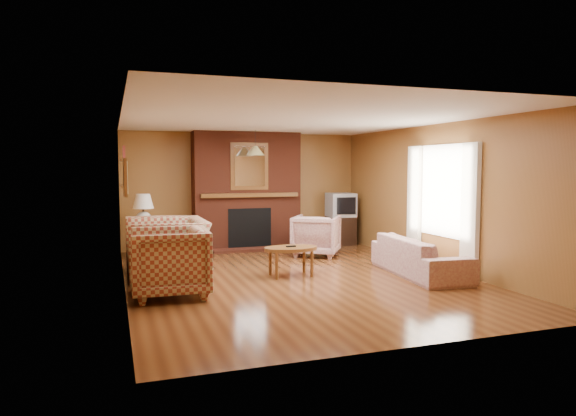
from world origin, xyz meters
name	(u,v)px	position (x,y,z in m)	size (l,w,h in m)	color
floor	(296,277)	(0.00, 0.00, 0.00)	(6.50, 6.50, 0.00)	#4A2510
ceiling	(296,119)	(0.00, 0.00, 2.40)	(6.50, 6.50, 0.00)	silver
wall_back	(244,190)	(0.00, 3.25, 1.20)	(6.50, 6.50, 0.00)	brown
wall_front	(416,220)	(0.00, -3.25, 1.20)	(6.50, 6.50, 0.00)	brown
wall_left	(123,203)	(-2.50, 0.00, 1.20)	(6.50, 6.50, 0.00)	brown
wall_right	(436,196)	(2.50, 0.00, 1.20)	(6.50, 6.50, 0.00)	brown
fireplace	(247,191)	(0.00, 2.98, 1.18)	(2.20, 0.82, 2.40)	#5A2213
window_right	(441,201)	(2.45, -0.20, 1.13)	(0.10, 1.85, 2.00)	beige
bookshelf	(123,168)	(-2.44, 1.90, 1.67)	(0.09, 0.55, 0.71)	brown
botanical_print	(125,177)	(-2.47, -0.30, 1.55)	(0.05, 0.40, 0.50)	brown
pendant_light	(255,151)	(0.00, 2.30, 2.00)	(0.36, 0.36, 0.48)	black
plaid_loveseat	(167,247)	(-1.85, 0.79, 0.44)	(1.35, 1.18, 0.88)	maroon
plaid_armchair	(170,262)	(-1.95, -0.56, 0.45)	(0.96, 0.99, 0.90)	maroon
floral_sofa	(420,256)	(1.90, -0.47, 0.29)	(2.01, 0.79, 0.59)	beige
floral_armchair	(316,235)	(1.02, 1.68, 0.39)	(0.83, 0.85, 0.77)	beige
coffee_table	(291,251)	(-0.04, 0.10, 0.39)	(0.85, 0.52, 0.47)	brown
side_table	(144,243)	(-2.10, 2.45, 0.28)	(0.42, 0.42, 0.57)	brown
table_lamp	(143,209)	(-2.10, 2.45, 0.92)	(0.38, 0.38, 0.63)	silver
tv_stand	(341,231)	(2.05, 2.80, 0.31)	(0.56, 0.51, 0.61)	black
crt_tv	(341,205)	(2.05, 2.79, 0.87)	(0.59, 0.58, 0.51)	#9C9EA3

